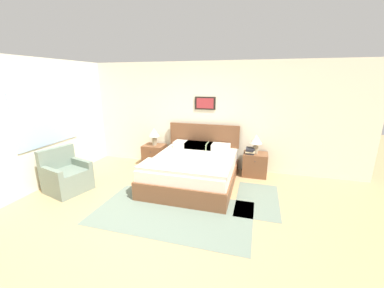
% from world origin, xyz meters
% --- Properties ---
extents(ground_plane, '(16.00, 16.00, 0.00)m').
position_xyz_m(ground_plane, '(0.00, 0.00, 0.00)').
color(ground_plane, tan).
extents(wall_back, '(7.90, 0.09, 2.60)m').
position_xyz_m(wall_back, '(0.00, 2.63, 1.30)').
color(wall_back, beige).
rests_on(wall_back, ground_plane).
extents(wall_left, '(0.08, 5.00, 2.60)m').
position_xyz_m(wall_left, '(-2.78, 1.28, 1.30)').
color(wall_left, beige).
rests_on(wall_left, ground_plane).
extents(area_rug_main, '(2.64, 1.46, 0.01)m').
position_xyz_m(area_rug_main, '(0.20, 0.28, 0.00)').
color(area_rug_main, slate).
rests_on(area_rug_main, ground_plane).
extents(area_rug_bedside, '(0.77, 1.40, 0.01)m').
position_xyz_m(area_rug_bedside, '(1.57, 1.15, 0.00)').
color(area_rug_bedside, slate).
rests_on(area_rug_bedside, ground_plane).
extents(bed, '(1.74, 2.08, 1.12)m').
position_xyz_m(bed, '(0.20, 1.54, 0.32)').
color(bed, brown).
rests_on(bed, ground_plane).
extents(armchair, '(0.87, 0.88, 0.87)m').
position_xyz_m(armchair, '(-2.15, 0.48, 0.30)').
color(armchair, slate).
rests_on(armchair, ground_plane).
extents(nightstand_near_window, '(0.54, 0.47, 0.54)m').
position_xyz_m(nightstand_near_window, '(-1.07, 2.33, 0.27)').
color(nightstand_near_window, brown).
rests_on(nightstand_near_window, ground_plane).
extents(nightstand_by_door, '(0.54, 0.47, 0.54)m').
position_xyz_m(nightstand_by_door, '(1.48, 2.33, 0.27)').
color(nightstand_by_door, brown).
rests_on(nightstand_by_door, ground_plane).
extents(table_lamp_near_window, '(0.27, 0.27, 0.44)m').
position_xyz_m(table_lamp_near_window, '(-1.05, 2.33, 0.84)').
color(table_lamp_near_window, gray).
rests_on(table_lamp_near_window, nightstand_near_window).
extents(table_lamp_by_door, '(0.27, 0.27, 0.44)m').
position_xyz_m(table_lamp_by_door, '(1.46, 2.33, 0.84)').
color(table_lamp_by_door, gray).
rests_on(table_lamp_by_door, nightstand_by_door).
extents(book_thick_bottom, '(0.21, 0.27, 0.04)m').
position_xyz_m(book_thick_bottom, '(1.35, 2.28, 0.56)').
color(book_thick_bottom, '#232328').
rests_on(book_thick_bottom, nightstand_by_door).
extents(book_hardcover_middle, '(0.21, 0.27, 0.03)m').
position_xyz_m(book_hardcover_middle, '(1.35, 2.28, 0.60)').
color(book_hardcover_middle, beige).
rests_on(book_hardcover_middle, book_thick_bottom).
extents(book_novel_upper, '(0.20, 0.30, 0.03)m').
position_xyz_m(book_novel_upper, '(1.35, 2.28, 0.63)').
color(book_novel_upper, '#232328').
rests_on(book_novel_upper, book_hardcover_middle).
extents(book_slim_near_top, '(0.20, 0.24, 0.02)m').
position_xyz_m(book_slim_near_top, '(1.35, 2.28, 0.66)').
color(book_slim_near_top, '#232328').
rests_on(book_slim_near_top, book_novel_upper).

